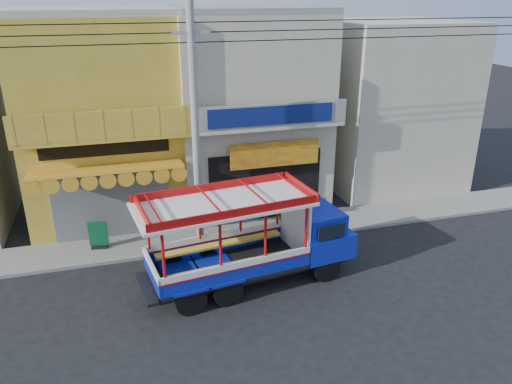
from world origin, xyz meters
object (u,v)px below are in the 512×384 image
green_sign (99,237)px  potted_plant_a (284,211)px  utility_pole (199,113)px  songthaew_truck (264,237)px  potted_plant_b (292,210)px  potted_plant_c (323,207)px

green_sign → potted_plant_a: (7.15, 0.23, 0.03)m
utility_pole → songthaew_truck: size_ratio=3.96×
potted_plant_a → potted_plant_b: potted_plant_b is taller
utility_pole → songthaew_truck: bearing=-61.2°
songthaew_truck → potted_plant_a: 4.32m
potted_plant_a → potted_plant_b: 0.34m
potted_plant_b → potted_plant_c: bearing=-113.8°
utility_pole → potted_plant_c: bearing=11.9°
potted_plant_a → songthaew_truck: bearing=-133.1°
utility_pole → potted_plant_b: size_ratio=28.36×
green_sign → potted_plant_c: bearing=1.7°
songthaew_truck → potted_plant_c: songthaew_truck is taller
potted_plant_a → potted_plant_b: bearing=-26.9°
green_sign → utility_pole: bearing=-12.6°
potted_plant_b → songthaew_truck: bearing=120.0°
utility_pole → potted_plant_a: (3.43, 1.06, -4.46)m
songthaew_truck → utility_pole: bearing=118.8°
utility_pole → potted_plant_b: bearing=14.8°
utility_pole → potted_plant_b: (3.76, 0.99, -4.42)m
songthaew_truck → potted_plant_b: size_ratio=7.16×
utility_pole → potted_plant_a: 5.73m
potted_plant_c → potted_plant_a: bearing=-67.9°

